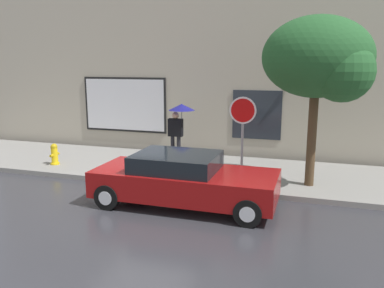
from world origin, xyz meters
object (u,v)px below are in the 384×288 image
parked_car (184,180)px  stop_sign (243,123)px  pedestrian_with_umbrella (179,117)px  fire_hydrant (54,154)px  street_tree (322,60)px

parked_car → stop_sign: bearing=57.4°
parked_car → pedestrian_with_umbrella: pedestrian_with_umbrella is taller
parked_car → stop_sign: stop_sign is taller
fire_hydrant → parked_car: bearing=-20.7°
pedestrian_with_umbrella → stop_sign: (2.59, -2.01, 0.20)m
parked_car → fire_hydrant: (-5.36, 2.02, -0.17)m
fire_hydrant → street_tree: bearing=0.8°
parked_car → street_tree: (3.17, 2.15, 2.96)m
fire_hydrant → street_tree: 9.08m
parked_car → street_tree: size_ratio=0.98×
pedestrian_with_umbrella → street_tree: street_tree is taller
street_tree → stop_sign: street_tree is taller
parked_car → stop_sign: 2.47m
fire_hydrant → stop_sign: size_ratio=0.29×
pedestrian_with_umbrella → street_tree: (4.61, -1.66, 1.91)m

